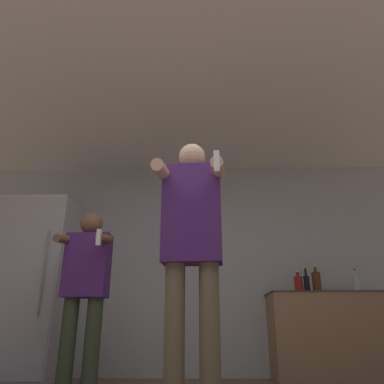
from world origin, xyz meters
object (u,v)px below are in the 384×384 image
person_woman_foreground (192,243)px  bottle_clear_vodka (307,283)px  refrigerator (34,286)px  bottle_short_whiskey (316,281)px  bottle_green_wine (357,283)px  bottle_tall_gin (299,283)px  person_man_side (85,284)px

person_woman_foreground → bottle_clear_vodka: bearing=56.4°
refrigerator → bottle_clear_vodka: bearing=0.6°
bottle_short_whiskey → bottle_green_wine: size_ratio=1.14×
bottle_tall_gin → person_man_side: (-2.14, -0.86, -0.10)m
refrigerator → person_woman_foreground: bearing=-45.0°
person_man_side → bottle_short_whiskey: bearing=20.2°
refrigerator → bottle_clear_vodka: size_ratio=6.85×
bottle_short_whiskey → bottle_green_wine: 0.44m
bottle_tall_gin → person_woman_foreground: size_ratio=0.14×
refrigerator → bottle_clear_vodka: (3.07, 0.03, 0.03)m
bottle_green_wine → person_woman_foreground: person_woman_foreground is taller
bottle_green_wine → person_man_side: 2.92m
bottle_clear_vodka → person_man_side: bearing=-158.9°
bottle_clear_vodka → bottle_green_wine: (0.55, -0.00, -0.00)m
bottle_short_whiskey → refrigerator: bearing=-179.4°
bottle_short_whiskey → bottle_green_wine: bottle_short_whiskey is taller
bottle_clear_vodka → bottle_green_wine: 0.55m
bottle_short_whiskey → person_woman_foreground: person_woman_foreground is taller
bottle_clear_vodka → person_man_side: person_man_side is taller
person_woman_foreground → person_man_side: 1.42m
refrigerator → bottle_green_wine: refrigerator is taller
refrigerator → bottle_tall_gin: 2.98m
bottle_green_wine → person_woman_foreground: size_ratio=0.15×
bottle_green_wine → person_man_side: size_ratio=0.17×
bottle_tall_gin → person_man_side: size_ratio=0.16×
bottle_clear_vodka → bottle_short_whiskey: (0.11, -0.00, 0.01)m
person_man_side → person_woman_foreground: bearing=-45.3°
refrigerator → bottle_clear_vodka: 3.07m
bottle_short_whiskey → person_woman_foreground: (-1.35, -1.86, 0.02)m
refrigerator → bottle_green_wine: (3.62, 0.03, 0.03)m
refrigerator → bottle_short_whiskey: bearing=0.6°
bottle_short_whiskey → bottle_tall_gin: bottle_short_whiskey is taller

